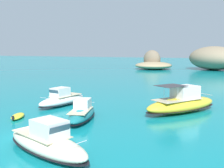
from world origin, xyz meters
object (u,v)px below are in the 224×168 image
motorboat_teal (82,113)px  motorboat_cream (47,142)px  motorboat_yellow (182,103)px  dinghy_tender (18,116)px  motorboat_white (62,99)px  islet_small (154,64)px

motorboat_teal → motorboat_cream: motorboat_cream is taller
motorboat_yellow → dinghy_tender: (-15.24, -9.05, -0.77)m
motorboat_yellow → motorboat_white: 14.59m
motorboat_white → motorboat_yellow: bearing=7.0°
motorboat_teal → motorboat_cream: bearing=-77.2°
motorboat_white → motorboat_teal: bearing=-43.2°
motorboat_teal → motorboat_white: motorboat_white is taller
dinghy_tender → motorboat_yellow: bearing=30.7°
motorboat_cream → motorboat_yellow: bearing=66.6°
motorboat_teal → motorboat_cream: (2.00, -8.81, 0.12)m
motorboat_teal → dinghy_tender: 6.70m
motorboat_teal → dinghy_tender: (-6.38, -1.99, -0.47)m
islet_small → dinghy_tender: (2.97, -73.17, -1.56)m
motorboat_yellow → dinghy_tender: 17.74m
motorboat_teal → islet_small: bearing=97.5°
motorboat_cream → motorboat_white: 16.02m
islet_small → motorboat_white: bearing=-86.8°
motorboat_teal → motorboat_yellow: (8.86, 7.06, 0.31)m
motorboat_teal → motorboat_yellow: 11.34m
motorboat_teal → dinghy_tender: bearing=-162.7°
islet_small → motorboat_yellow: size_ratio=1.58×
motorboat_cream → motorboat_teal: bearing=102.8°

